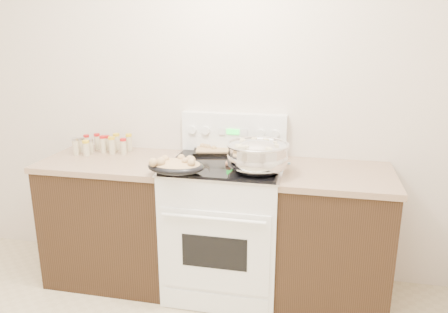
# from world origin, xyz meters

# --- Properties ---
(room_shell) EXTENTS (4.10, 3.60, 2.75)m
(room_shell) POSITION_xyz_m (0.00, 0.00, 1.70)
(room_shell) COLOR beige
(room_shell) RESTS_ON ground
(counter_left) EXTENTS (0.93, 0.67, 0.92)m
(counter_left) POSITION_xyz_m (-0.48, 1.43, 0.46)
(counter_left) COLOR black
(counter_left) RESTS_ON ground
(counter_right) EXTENTS (0.73, 0.67, 0.92)m
(counter_right) POSITION_xyz_m (1.08, 1.43, 0.46)
(counter_right) COLOR black
(counter_right) RESTS_ON ground
(kitchen_range) EXTENTS (0.78, 0.73, 1.22)m
(kitchen_range) POSITION_xyz_m (0.35, 1.42, 0.49)
(kitchen_range) COLOR white
(kitchen_range) RESTS_ON ground
(mixing_bowl) EXTENTS (0.46, 0.46, 0.23)m
(mixing_bowl) POSITION_xyz_m (0.58, 1.30, 1.03)
(mixing_bowl) COLOR silver
(mixing_bowl) RESTS_ON kitchen_range
(roasting_pan) EXTENTS (0.36, 0.26, 0.11)m
(roasting_pan) POSITION_xyz_m (0.09, 1.14, 0.99)
(roasting_pan) COLOR black
(roasting_pan) RESTS_ON kitchen_range
(baking_sheet) EXTENTS (0.48, 0.38, 0.06)m
(baking_sheet) POSITION_xyz_m (0.27, 1.70, 0.96)
(baking_sheet) COLOR black
(baking_sheet) RESTS_ON kitchen_range
(wooden_spoon) EXTENTS (0.16, 0.21, 0.04)m
(wooden_spoon) POSITION_xyz_m (0.40, 1.40, 0.95)
(wooden_spoon) COLOR #A36A4A
(wooden_spoon) RESTS_ON kitchen_range
(blue_ladle) EXTENTS (0.24, 0.20, 0.10)m
(blue_ladle) POSITION_xyz_m (0.60, 1.25, 0.98)
(blue_ladle) COLOR #91C0D9
(blue_ladle) RESTS_ON kitchen_range
(spice_jars) EXTENTS (0.39, 0.24, 0.13)m
(spice_jars) POSITION_xyz_m (-0.62, 1.56, 0.98)
(spice_jars) COLOR #BFB28C
(spice_jars) RESTS_ON counter_left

